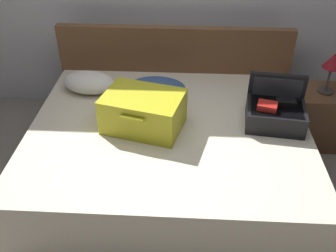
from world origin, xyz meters
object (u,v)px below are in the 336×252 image
at_px(bed, 169,155).
at_px(hard_case_medium, 275,111).
at_px(pillow_center_head, 89,82).
at_px(nightstand, 318,117).
at_px(hard_case_large, 143,111).
at_px(table_lamp, 333,64).
at_px(pillow_near_headboard, 157,88).

distance_m(bed, hard_case_medium, 0.87).
bearing_deg(bed, pillow_center_head, 144.97).
relative_size(pillow_center_head, nightstand, 0.85).
height_order(bed, hard_case_medium, hard_case_medium).
distance_m(hard_case_large, pillow_center_head, 0.72).
height_order(bed, table_lamp, table_lamp).
bearing_deg(nightstand, hard_case_large, -157.70).
height_order(pillow_center_head, nightstand, pillow_center_head).
bearing_deg(pillow_near_headboard, table_lamp, 6.88).
relative_size(bed, pillow_near_headboard, 4.38).
distance_m(hard_case_large, pillow_near_headboard, 0.45).
height_order(bed, hard_case_large, hard_case_large).
bearing_deg(bed, hard_case_large, -178.87).
relative_size(pillow_near_headboard, nightstand, 0.89).
bearing_deg(nightstand, hard_case_medium, -136.06).
distance_m(pillow_near_headboard, nightstand, 1.49).
relative_size(bed, hard_case_medium, 4.48).
relative_size(pillow_near_headboard, table_lamp, 1.33).
height_order(bed, pillow_center_head, pillow_center_head).
bearing_deg(bed, table_lamp, 24.96).
relative_size(hard_case_medium, pillow_near_headboard, 0.98).
bearing_deg(pillow_near_headboard, hard_case_medium, -20.49).
xyz_separation_m(pillow_near_headboard, pillow_center_head, (-0.58, 0.06, -0.00)).
bearing_deg(pillow_center_head, table_lamp, 3.35).
xyz_separation_m(hard_case_medium, pillow_near_headboard, (-0.91, 0.34, -0.02)).
height_order(pillow_center_head, table_lamp, table_lamp).
relative_size(hard_case_large, table_lamp, 1.78).
relative_size(nightstand, table_lamp, 1.49).
bearing_deg(nightstand, pillow_center_head, -176.65).
xyz_separation_m(nightstand, table_lamp, (0.00, 0.00, 0.53)).
xyz_separation_m(pillow_near_headboard, table_lamp, (1.44, 0.17, 0.17)).
relative_size(hard_case_large, nightstand, 1.19).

